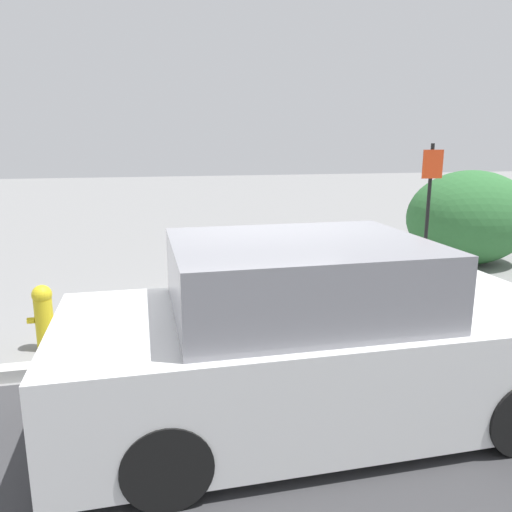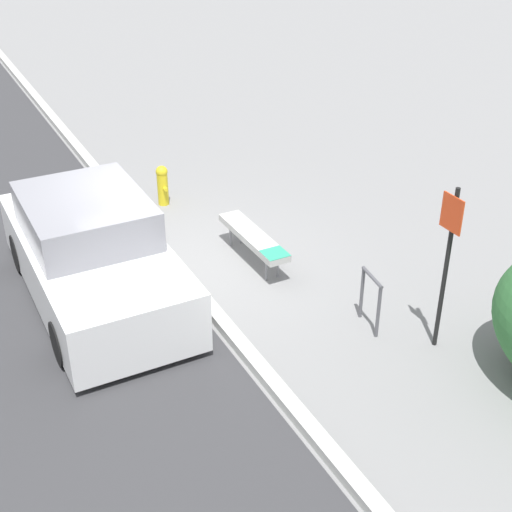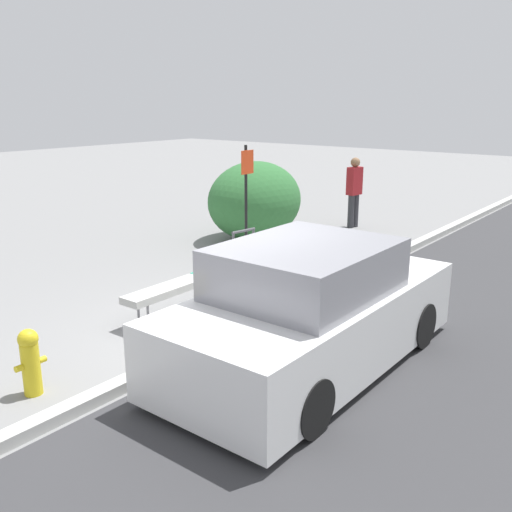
{
  "view_description": "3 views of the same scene",
  "coord_description": "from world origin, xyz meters",
  "px_view_note": "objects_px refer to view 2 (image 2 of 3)",
  "views": [
    {
      "loc": [
        -1.26,
        -5.04,
        2.32
      ],
      "look_at": [
        0.17,
        1.18,
        0.86
      ],
      "focal_mm": 35.0,
      "sensor_mm": 36.0,
      "label": 1
    },
    {
      "loc": [
        9.12,
        -3.34,
        5.8
      ],
      "look_at": [
        1.43,
        0.66,
        0.83
      ],
      "focal_mm": 50.0,
      "sensor_mm": 36.0,
      "label": 2
    },
    {
      "loc": [
        -5.36,
        -4.74,
        3.14
      ],
      "look_at": [
        0.78,
        0.07,
        1.0
      ],
      "focal_mm": 40.0,
      "sensor_mm": 36.0,
      "label": 3
    }
  ],
  "objects_px": {
    "bench": "(253,237)",
    "parked_car_near": "(93,255)",
    "bike_rack": "(371,296)",
    "sign_post": "(447,255)",
    "fire_hydrant": "(163,184)"
  },
  "relations": [
    {
      "from": "bike_rack",
      "to": "bench",
      "type": "bearing_deg",
      "value": -166.03
    },
    {
      "from": "sign_post",
      "to": "fire_hydrant",
      "type": "bearing_deg",
      "value": -164.13
    },
    {
      "from": "sign_post",
      "to": "parked_car_near",
      "type": "bearing_deg",
      "value": -131.92
    },
    {
      "from": "sign_post",
      "to": "parked_car_near",
      "type": "distance_m",
      "value": 4.96
    },
    {
      "from": "fire_hydrant",
      "to": "parked_car_near",
      "type": "xyz_separation_m",
      "value": [
        2.49,
        -2.01,
        0.28
      ]
    },
    {
      "from": "bench",
      "to": "parked_car_near",
      "type": "relative_size",
      "value": 0.42
    },
    {
      "from": "bike_rack",
      "to": "parked_car_near",
      "type": "bearing_deg",
      "value": -129.04
    },
    {
      "from": "bench",
      "to": "parked_car_near",
      "type": "xyz_separation_m",
      "value": [
        -0.18,
        -2.53,
        0.26
      ]
    },
    {
      "from": "fire_hydrant",
      "to": "bike_rack",
      "type": "bearing_deg",
      "value": 12.37
    },
    {
      "from": "bench",
      "to": "fire_hydrant",
      "type": "bearing_deg",
      "value": -169.52
    },
    {
      "from": "fire_hydrant",
      "to": "parked_car_near",
      "type": "relative_size",
      "value": 0.18
    },
    {
      "from": "bike_rack",
      "to": "sign_post",
      "type": "bearing_deg",
      "value": 35.56
    },
    {
      "from": "bike_rack",
      "to": "sign_post",
      "type": "height_order",
      "value": "sign_post"
    },
    {
      "from": "parked_car_near",
      "to": "fire_hydrant",
      "type": "bearing_deg",
      "value": 141.2
    },
    {
      "from": "bench",
      "to": "bike_rack",
      "type": "bearing_deg",
      "value": 13.51
    }
  ]
}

